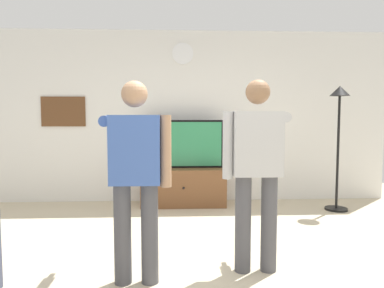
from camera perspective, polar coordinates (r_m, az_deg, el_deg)
ground_plane at (r=3.21m, az=1.61°, el=-20.85°), size 8.40×8.40×0.00m
back_wall at (r=5.84m, az=-0.51°, el=4.29°), size 6.40×0.10×2.70m
tv_stand at (r=5.60m, az=-1.36°, el=-6.69°), size 1.27×0.53×0.57m
television at (r=5.55m, az=-1.39°, el=0.01°), size 1.23×0.07×0.73m
wall_clock at (r=5.86m, az=-1.47°, el=13.99°), size 0.33×0.03×0.33m
framed_picture at (r=6.04m, az=-19.52°, el=4.82°), size 0.68×0.04×0.46m
floor_lamp at (r=5.60m, az=22.04°, el=3.25°), size 0.32×0.32×1.79m
person_standing_nearer_lamp at (r=2.97m, az=-8.85°, el=-4.14°), size 0.58×0.78×1.65m
person_standing_nearer_couch at (r=3.21m, az=10.08°, el=-3.10°), size 0.60×0.78×1.68m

